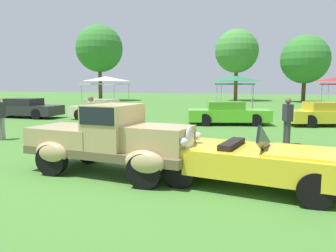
# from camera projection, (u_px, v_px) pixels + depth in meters

# --- Properties ---
(ground_plane) EXTENTS (120.00, 120.00, 0.00)m
(ground_plane) POSITION_uv_depth(u_px,v_px,m) (127.00, 173.00, 8.31)
(ground_plane) COLOR #42752D
(feature_pickup_truck) EXTENTS (4.40, 2.23, 1.70)m
(feature_pickup_truck) POSITION_uv_depth(u_px,v_px,m) (111.00, 139.00, 8.15)
(feature_pickup_truck) COLOR brown
(feature_pickup_truck) RESTS_ON ground_plane
(neighbor_convertible) EXTENTS (4.58, 2.45, 1.40)m
(neighbor_convertible) POSITION_uv_depth(u_px,v_px,m) (256.00, 160.00, 7.11)
(neighbor_convertible) COLOR yellow
(neighbor_convertible) RESTS_ON ground_plane
(show_car_charcoal) EXTENTS (4.56, 1.80, 1.22)m
(show_car_charcoal) POSITION_uv_depth(u_px,v_px,m) (26.00, 108.00, 21.32)
(show_car_charcoal) COLOR #28282D
(show_car_charcoal) RESTS_ON ground_plane
(show_car_cream) EXTENTS (4.10, 2.14, 1.22)m
(show_car_cream) POSITION_uv_depth(u_px,v_px,m) (103.00, 110.00, 20.10)
(show_car_cream) COLOR beige
(show_car_cream) RESTS_ON ground_plane
(show_car_lime) EXTENTS (4.53, 2.67, 1.22)m
(show_car_lime) POSITION_uv_depth(u_px,v_px,m) (228.00, 113.00, 17.76)
(show_car_lime) COLOR #60C62D
(show_car_lime) RESTS_ON ground_plane
(show_car_yellow) EXTENTS (4.34, 2.82, 1.22)m
(show_car_yellow) POSITION_uv_depth(u_px,v_px,m) (327.00, 114.00, 17.25)
(show_car_yellow) COLOR yellow
(show_car_yellow) RESTS_ON ground_plane
(spectator_near_truck) EXTENTS (0.29, 0.43, 1.69)m
(spectator_near_truck) POSITION_uv_depth(u_px,v_px,m) (0.00, 117.00, 12.95)
(spectator_near_truck) COLOR #9E998E
(spectator_near_truck) RESTS_ON ground_plane
(spectator_by_row) EXTENTS (0.37, 0.46, 1.69)m
(spectator_by_row) POSITION_uv_depth(u_px,v_px,m) (287.00, 120.00, 11.90)
(spectator_by_row) COLOR #383838
(spectator_by_row) RESTS_ON ground_plane
(spectator_far_side) EXTENTS (0.41, 0.47, 1.69)m
(spectator_far_side) POSITION_uv_depth(u_px,v_px,m) (91.00, 116.00, 13.24)
(spectator_far_side) COLOR #383838
(spectator_far_side) RESTS_ON ground_plane
(canopy_tent_left_field) EXTENTS (3.16, 3.16, 2.71)m
(canopy_tent_left_field) POSITION_uv_depth(u_px,v_px,m) (106.00, 80.00, 27.29)
(canopy_tent_left_field) COLOR #B7B7BC
(canopy_tent_left_field) RESTS_ON ground_plane
(canopy_tent_center_field) EXTENTS (2.77, 2.77, 2.71)m
(canopy_tent_center_field) POSITION_uv_depth(u_px,v_px,m) (236.00, 80.00, 25.28)
(canopy_tent_center_field) COLOR #B7B7BC
(canopy_tent_center_field) RESTS_ON ground_plane
(treeline_far_left) EXTENTS (5.62, 5.62, 9.09)m
(treeline_far_left) POSITION_uv_depth(u_px,v_px,m) (99.00, 49.00, 40.37)
(treeline_far_left) COLOR brown
(treeline_far_left) RESTS_ON ground_plane
(treeline_mid_left) EXTENTS (5.21, 5.21, 8.58)m
(treeline_mid_left) POSITION_uv_depth(u_px,v_px,m) (237.00, 51.00, 40.28)
(treeline_mid_left) COLOR brown
(treeline_mid_left) RESTS_ON ground_plane
(treeline_center) EXTENTS (5.38, 5.38, 7.47)m
(treeline_center) POSITION_uv_depth(u_px,v_px,m) (305.00, 59.00, 37.41)
(treeline_center) COLOR #47331E
(treeline_center) RESTS_ON ground_plane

